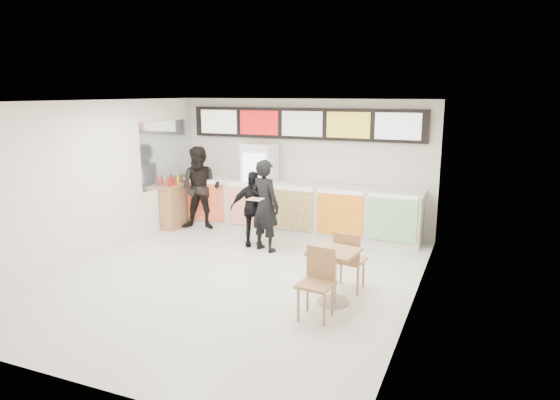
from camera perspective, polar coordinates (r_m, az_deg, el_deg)
The scene contains 15 objects.
floor at distance 8.76m, azimuth -5.29°, elevation -8.83°, with size 7.00×7.00×0.00m, color beige.
ceiling at distance 8.18m, azimuth -5.71°, elevation 11.18°, with size 7.00×7.00×0.00m, color white.
wall_back at distance 11.51m, azimuth 2.73°, elevation 4.01°, with size 6.00×6.00×0.00m, color silver.
wall_left at distance 10.09m, azimuth -20.72°, elevation 2.07°, with size 7.00×7.00×0.00m, color silver.
wall_right at distance 7.45m, azimuth 15.36°, elevation -0.95°, with size 7.00×7.00×0.00m, color silver.
service_counter at distance 11.30m, azimuth 1.98°, elevation -0.92°, with size 5.56×0.77×1.14m.
menu_board at distance 11.33m, azimuth 2.63°, elevation 8.71°, with size 5.50×0.14×0.70m.
drinks_fridge at distance 11.58m, azimuth -2.31°, elevation 1.57°, with size 0.70×0.67×2.00m.
mirror_panel at distance 11.93m, azimuth -12.72°, elevation 5.23°, with size 0.01×2.00×1.50m, color #B2B7BF.
customer_main at distance 9.94m, azimuth -1.71°, elevation -0.65°, with size 0.68×0.44×1.85m, color black.
customer_left at distance 11.69m, azimuth -9.04°, elevation 1.34°, with size 0.94×0.73×1.93m, color black.
customer_mid at distance 10.32m, azimuth -3.16°, elevation -0.99°, with size 0.92×0.38×1.57m, color black.
pizza_slice at distance 9.49m, azimuth -2.84°, elevation 0.15°, with size 0.36×0.36×0.02m.
cafe_table at distance 7.59m, azimuth 6.19°, elevation -7.57°, with size 0.75×1.74×0.99m.
condiment_ledge at distance 12.03m, azimuth -11.81°, elevation -0.64°, with size 0.37×0.90×1.20m.
Camera 1 is at (3.87, -7.21, 3.14)m, focal length 32.00 mm.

